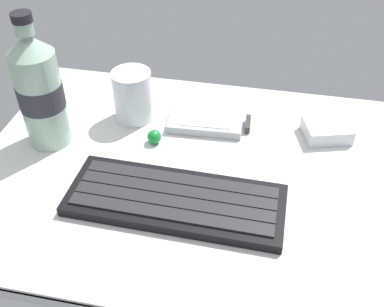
# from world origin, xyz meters

# --- Properties ---
(ground_plane) EXTENTS (0.64, 0.48, 0.03)m
(ground_plane) POSITION_xyz_m (0.00, -0.00, -0.01)
(ground_plane) COLOR silver
(keyboard) EXTENTS (0.29, 0.12, 0.02)m
(keyboard) POSITION_xyz_m (-0.01, -0.07, 0.01)
(keyboard) COLOR black
(keyboard) RESTS_ON ground_plane
(handheld_device) EXTENTS (0.13, 0.08, 0.02)m
(handheld_device) POSITION_xyz_m (0.01, 0.12, 0.01)
(handheld_device) COLOR #B7BABF
(handheld_device) RESTS_ON ground_plane
(juice_cup) EXTENTS (0.06, 0.06, 0.09)m
(juice_cup) POSITION_xyz_m (-0.12, 0.11, 0.04)
(juice_cup) COLOR silver
(juice_cup) RESTS_ON ground_plane
(water_bottle) EXTENTS (0.07, 0.07, 0.21)m
(water_bottle) POSITION_xyz_m (-0.23, 0.03, 0.09)
(water_bottle) COLOR #9EC1A8
(water_bottle) RESTS_ON ground_plane
(charger_block) EXTENTS (0.08, 0.07, 0.02)m
(charger_block) POSITION_xyz_m (0.19, 0.12, 0.01)
(charger_block) COLOR silver
(charger_block) RESTS_ON ground_plane
(trackball_mouse) EXTENTS (0.02, 0.02, 0.02)m
(trackball_mouse) POSITION_xyz_m (-0.07, 0.05, 0.01)
(trackball_mouse) COLOR #198C33
(trackball_mouse) RESTS_ON ground_plane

